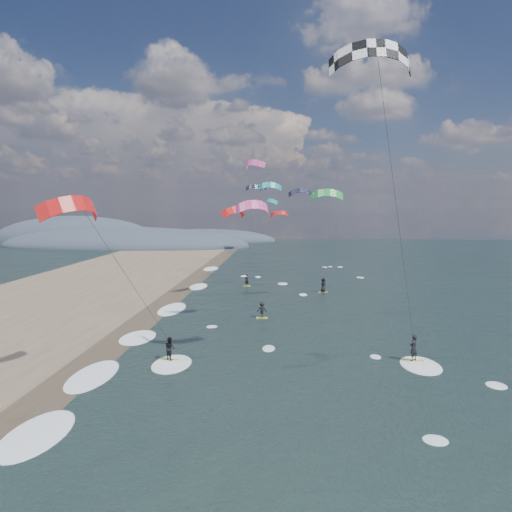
{
  "coord_description": "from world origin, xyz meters",
  "views": [
    {
      "loc": [
        1.24,
        -23.61,
        10.73
      ],
      "look_at": [
        -1.0,
        12.0,
        7.0
      ],
      "focal_mm": 35.0,
      "sensor_mm": 36.0,
      "label": 1
    }
  ],
  "objects": [
    {
      "name": "far_kitesurfers",
      "position": [
        1.25,
        31.57,
        0.82
      ],
      "size": [
        10.79,
        18.91,
        1.78
      ],
      "color": "#CDDC26",
      "rests_on": "ground"
    },
    {
      "name": "ground",
      "position": [
        0.0,
        0.0,
        0.0
      ],
      "size": [
        260.0,
        260.0,
        0.0
      ],
      "primitive_type": "plane",
      "color": "black",
      "rests_on": "ground"
    },
    {
      "name": "bg_kite_field",
      "position": [
        -0.77,
        53.31,
        12.43
      ],
      "size": [
        13.23,
        69.55,
        8.87
      ],
      "color": "black",
      "rests_on": "ground"
    },
    {
      "name": "kitesurfer_near_a",
      "position": [
        6.68,
        5.16,
        15.51
      ],
      "size": [
        7.87,
        8.42,
        19.86
      ],
      "color": "#CDDC26",
      "rests_on": "ground"
    },
    {
      "name": "wet_sand_strip",
      "position": [
        -12.0,
        10.0,
        0.0
      ],
      "size": [
        3.0,
        240.0,
        0.0
      ],
      "primitive_type": "cube",
      "color": "#382D23",
      "rests_on": "ground"
    },
    {
      "name": "coastal_hills",
      "position": [
        -44.84,
        107.86,
        0.0
      ],
      "size": [
        80.0,
        41.0,
        15.0
      ],
      "color": "#3D4756",
      "rests_on": "ground"
    },
    {
      "name": "kitesurfer_near_b",
      "position": [
        -9.09,
        5.15,
        7.41
      ],
      "size": [
        6.71,
        9.2,
        11.98
      ],
      "color": "#CDDC26",
      "rests_on": "ground"
    },
    {
      "name": "shoreline_surf",
      "position": [
        -10.8,
        14.75,
        0.0
      ],
      "size": [
        2.4,
        79.4,
        0.11
      ],
      "color": "white",
      "rests_on": "ground"
    }
  ]
}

